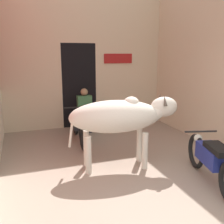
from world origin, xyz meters
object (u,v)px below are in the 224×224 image
plastic_stool (96,122)px  shopkeeper_seated (85,109)px  motorcycle_far (79,124)px  motorcycle_near (212,159)px  cow (121,117)px

plastic_stool → shopkeeper_seated: bearing=-168.5°
motorcycle_far → shopkeeper_seated: bearing=65.0°
motorcycle_near → shopkeeper_seated: (-1.22, 3.54, 0.19)m
motorcycle_far → plastic_stool: size_ratio=4.48×
motorcycle_near → motorcycle_far: size_ratio=1.00×
motorcycle_near → plastic_stool: 3.72m
cow → motorcycle_near: bearing=-44.3°
plastic_stool → motorcycle_near: bearing=-76.2°
cow → motorcycle_far: (-0.43, 1.69, -0.54)m
cow → motorcycle_near: cow is taller
cow → shopkeeper_seated: size_ratio=1.76×
shopkeeper_seated → motorcycle_near: bearing=-70.9°
motorcycle_far → shopkeeper_seated: size_ratio=1.57×
plastic_stool → motorcycle_far: bearing=-130.2°
motorcycle_far → plastic_stool: bearing=49.8°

